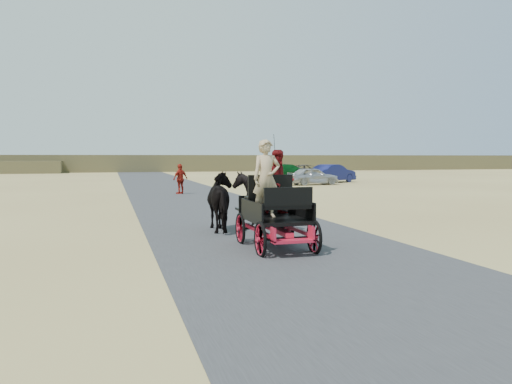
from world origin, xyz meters
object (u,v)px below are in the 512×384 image
object	(u,v)px
car_a	(313,176)
car_b	(333,173)
pedestrian	(180,179)
car_d	(308,171)
horse_left	(224,201)
car_c	(290,172)
carriage	(275,233)
horse_right	(261,200)

from	to	relation	value
car_a	car_b	xyz separation A→B (m)	(2.95, 2.77, 0.08)
pedestrian	car_d	size ratio (longest dim) A/B	0.36
horse_left	car_c	world-z (taller)	horse_left
horse_left	car_d	xyz separation A→B (m)	(16.36, 33.72, -0.18)
pedestrian	car_a	size ratio (longest dim) A/B	0.44
horse_left	car_b	size ratio (longest dim) A/B	0.44
carriage	pedestrian	xyz separation A→B (m)	(0.16, 17.62, 0.50)
horse_left	carriage	bearing A→B (deg)	100.39
horse_left	car_c	distance (m)	32.30
horse_left	car_b	bearing A→B (deg)	-121.31
horse_right	car_b	xyz separation A→B (m)	(13.47, 23.95, -0.10)
pedestrian	car_c	xyz separation A→B (m)	(12.17, 15.00, -0.13)
car_c	pedestrian	bearing A→B (deg)	148.07
horse_right	pedestrian	bearing A→B (deg)	-88.49
horse_right	car_a	xyz separation A→B (m)	(10.52, 21.18, -0.18)
horse_right	pedestrian	xyz separation A→B (m)	(-0.39, 14.62, 0.01)
car_c	horse_left	bearing A→B (deg)	163.62
car_b	pedestrian	bearing A→B (deg)	95.66
car_c	car_d	distance (m)	5.38
carriage	pedestrian	world-z (taller)	pedestrian
car_a	car_d	distance (m)	13.41
car_a	car_b	bearing A→B (deg)	-51.68
pedestrian	car_d	bearing A→B (deg)	-163.09
horse_right	car_c	xyz separation A→B (m)	(11.78, 29.62, -0.12)
pedestrian	horse_left	bearing A→B (deg)	53.43
carriage	horse_left	size ratio (longest dim) A/B	1.20
car_b	car_a	bearing A→B (deg)	104.89
horse_left	car_a	size ratio (longest dim) A/B	0.51
pedestrian	car_b	distance (m)	16.70
pedestrian	car_c	distance (m)	19.32
car_a	car_b	distance (m)	4.04
carriage	horse_left	xyz separation A→B (m)	(-0.55, 3.00, 0.49)
car_b	car_d	world-z (taller)	car_b
horse_right	car_a	size ratio (longest dim) A/B	0.43
carriage	pedestrian	distance (m)	17.63
horse_left	car_d	distance (m)	37.48
car_a	car_b	size ratio (longest dim) A/B	0.86
car_b	carriage	bearing A→B (deg)	124.23
carriage	car_d	bearing A→B (deg)	66.71
carriage	car_c	world-z (taller)	car_c
car_c	carriage	bearing A→B (deg)	166.41
car_b	car_d	bearing A→B (deg)	-38.70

